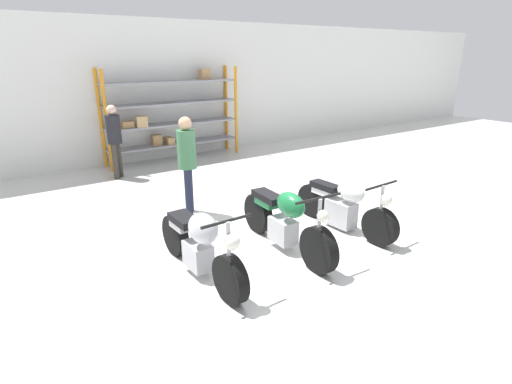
{
  "coord_description": "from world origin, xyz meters",
  "views": [
    {
      "loc": [
        -3.3,
        -4.44,
        2.73
      ],
      "look_at": [
        0.0,
        0.4,
        0.7
      ],
      "focal_mm": 28.0,
      "sensor_mm": 36.0,
      "label": 1
    }
  ],
  "objects": [
    {
      "name": "motorcycle_green",
      "position": [
        0.03,
        -0.29,
        0.45
      ],
      "size": [
        0.71,
        2.13,
        1.03
      ],
      "rotation": [
        0.0,
        0.0,
        -1.62
      ],
      "color": "black",
      "rests_on": "ground_plane"
    },
    {
      "name": "motorcycle_white",
      "position": [
        1.26,
        -0.26,
        0.4
      ],
      "size": [
        0.7,
        2.03,
        0.95
      ],
      "rotation": [
        0.0,
        0.0,
        -1.53
      ],
      "color": "black",
      "rests_on": "ground_plane"
    },
    {
      "name": "person_near_rack",
      "position": [
        -0.5,
        1.8,
        1.03
      ],
      "size": [
        0.44,
        0.44,
        1.74
      ],
      "rotation": [
        0.0,
        0.0,
        2.62
      ],
      "color": "#1E2338",
      "rests_on": "ground_plane"
    },
    {
      "name": "motorcycle_silver",
      "position": [
        -1.32,
        -0.27,
        0.45
      ],
      "size": [
        0.64,
        2.05,
        1.02
      ],
      "rotation": [
        0.0,
        0.0,
        -1.54
      ],
      "color": "black",
      "rests_on": "ground_plane"
    },
    {
      "name": "shelving_rack",
      "position": [
        0.85,
        5.62,
        1.23
      ],
      "size": [
        3.66,
        0.63,
        2.42
      ],
      "color": "orange",
      "rests_on": "ground_plane"
    },
    {
      "name": "back_wall",
      "position": [
        0.0,
        5.99,
        1.8
      ],
      "size": [
        30.0,
        0.08,
        3.6
      ],
      "color": "white",
      "rests_on": "ground_plane"
    },
    {
      "name": "ground_plane",
      "position": [
        0.0,
        0.0,
        0.0
      ],
      "size": [
        30.0,
        30.0,
        0.0
      ],
      "primitive_type": "plane",
      "color": "silver"
    },
    {
      "name": "person_browsing",
      "position": [
        -0.92,
        4.73,
        0.98
      ],
      "size": [
        0.45,
        0.45,
        1.67
      ],
      "rotation": [
        0.0,
        0.0,
        2.42
      ],
      "color": "#38332D",
      "rests_on": "ground_plane"
    }
  ]
}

